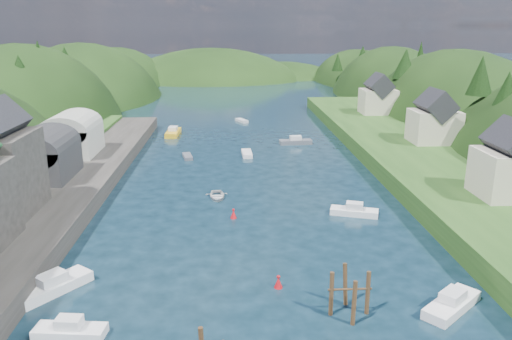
{
  "coord_description": "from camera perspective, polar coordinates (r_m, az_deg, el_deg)",
  "views": [
    {
      "loc": [
        -2.91,
        -27.46,
        20.1
      ],
      "look_at": [
        0.0,
        28.0,
        4.0
      ],
      "focal_mm": 35.0,
      "sensor_mm": 36.0,
      "label": 1
    }
  ],
  "objects": [
    {
      "name": "ground",
      "position": [
        80.08,
        -0.82,
        1.63
      ],
      "size": [
        600.0,
        600.0,
        0.0
      ],
      "primitive_type": "plane",
      "color": "black",
      "rests_on": "ground"
    },
    {
      "name": "hillside_left",
      "position": [
        114.29,
        -24.5,
        0.43
      ],
      "size": [
        44.0,
        245.56,
        52.0
      ],
      "color": "black",
      "rests_on": "ground"
    },
    {
      "name": "hillside_right",
      "position": [
        116.41,
        21.41,
        1.36
      ],
      "size": [
        36.0,
        245.56,
        48.0
      ],
      "color": "black",
      "rests_on": "ground"
    },
    {
      "name": "far_hills",
      "position": [
        203.87,
        -1.82,
        7.44
      ],
      "size": [
        103.0,
        68.0,
        44.0
      ],
      "color": "black",
      "rests_on": "ground"
    },
    {
      "name": "hill_trees",
      "position": [
        93.11,
        -1.1,
        10.61
      ],
      "size": [
        90.46,
        148.53,
        12.17
      ],
      "color": "black",
      "rests_on": "ground"
    },
    {
      "name": "quay_left",
      "position": [
        55.34,
        -25.31,
        -5.66
      ],
      "size": [
        12.0,
        110.0,
        2.0
      ],
      "primitive_type": "cube",
      "color": "#2D2B28",
      "rests_on": "ground"
    },
    {
      "name": "boat_sheds",
      "position": [
        71.91,
        -21.69,
        3.11
      ],
      "size": [
        7.0,
        21.0,
        7.5
      ],
      "color": "#2D2D30",
      "rests_on": "quay_left"
    },
    {
      "name": "terrace_right",
      "position": [
        75.42,
        18.83,
        0.77
      ],
      "size": [
        16.0,
        120.0,
        2.4
      ],
      "primitive_type": "cube",
      "color": "#234719",
      "rests_on": "ground"
    },
    {
      "name": "right_bank_cottages",
      "position": [
        83.09,
        18.98,
        5.41
      ],
      "size": [
        9.0,
        59.24,
        8.41
      ],
      "color": "beige",
      "rests_on": "terrace_right"
    },
    {
      "name": "piling_cluster_far",
      "position": [
        37.58,
        10.63,
        -14.04
      ],
      "size": [
        3.17,
        2.96,
        3.89
      ],
      "color": "#382314",
      "rests_on": "ground"
    },
    {
      "name": "channel_buoy_near",
      "position": [
        40.69,
        2.57,
        -12.69
      ],
      "size": [
        0.7,
        0.7,
        1.1
      ],
      "color": "#AC0D14",
      "rests_on": "ground"
    },
    {
      "name": "channel_buoy_far",
      "position": [
        54.28,
        -2.59,
        -5.04
      ],
      "size": [
        0.7,
        0.7,
        1.1
      ],
      "color": "#AC0D14",
      "rests_on": "ground"
    },
    {
      "name": "moored_boats",
      "position": [
        49.5,
        -4.41,
        -7.06
      ],
      "size": [
        35.67,
        96.46,
        2.34
      ],
      "color": "silver",
      "rests_on": "ground"
    }
  ]
}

